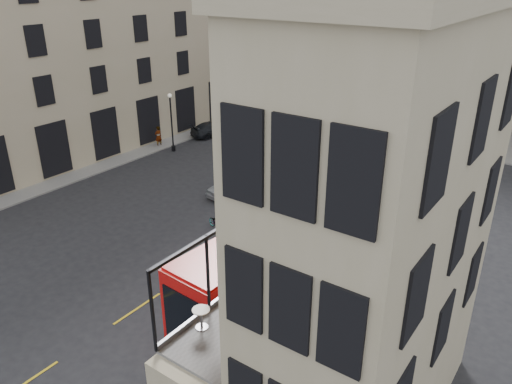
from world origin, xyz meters
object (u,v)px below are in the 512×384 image
Objects in this scene: cafe_table_near at (201,316)px; cafe_chair_c at (327,281)px; car_b at (382,135)px; pedestrian_c at (414,137)px; traffic_light_far at (255,106)px; bus_far at (297,106)px; street_lamp_b at (360,107)px; pedestrian_e at (158,136)px; pedestrian_d at (413,139)px; cafe_chair_a at (247,361)px; traffic_light_near at (286,189)px; pedestrian_a at (268,107)px; bicycle at (217,223)px; cyclist at (322,184)px; pedestrian_b at (280,124)px; cafe_table_far at (311,238)px; cafe_table_mid at (280,263)px; cafe_chair_d at (336,259)px; street_lamp_a at (172,126)px; car_c at (214,129)px; cafe_chair_b at (300,293)px; bus_near at (276,262)px; car_a at (234,184)px.

cafe_table_near is 0.91× the size of cafe_chair_c.
car_b is 2.99m from pedestrian_c.
traffic_light_far is 4.46m from bus_far.
pedestrian_c is (6.35, -1.63, -1.55)m from street_lamp_b.
pedestrian_e is 2.48× the size of cafe_chair_c.
cafe_chair_a is (7.13, -35.58, 4.03)m from pedestrian_d.
pedestrian_a is at bearing 126.75° from traffic_light_near.
bicycle is at bearing 146.99° from pedestrian_d.
cyclist reaches higher than pedestrian_b.
pedestrian_b is (-9.62, -3.23, 0.22)m from car_b.
pedestrian_e is at bearing 148.81° from cafe_table_far.
traffic_light_near is at bearing -177.19° from cyclist.
cafe_table_mid is 0.92× the size of cafe_chair_d.
cyclist is at bearing -24.79° from pedestrian_a.
bus_far is 5.60m from pedestrian_a.
pedestrian_a is at bearing 89.66° from street_lamp_a.
pedestrian_b is at bearing 121.38° from cafe_chair_a.
cafe_chair_a reaches higher than traffic_light_far.
car_c is at bearing 129.53° from cafe_table_near.
bus_far is 35.41m from cafe_table_mid.
pedestrian_c is at bearing 15.89° from traffic_light_far.
cafe_table_far reaches higher than pedestrian_e.
cafe_chair_a is (24.57, -37.26, 3.92)m from pedestrian_a.
cyclist is at bearing 112.76° from cafe_table_mid.
street_lamp_a is 30.36m from cafe_chair_b.
pedestrian_b is at bearing -117.63° from car_c.
bus_far is 6.25× the size of pedestrian_d.
bicycle is 14.56m from cafe_chair_c.
cyclist is at bearing 112.52° from cafe_chair_a.
car_b is at bearing -34.79° from pedestrian_c.
traffic_light_far is 2.32× the size of pedestrian_d.
cafe_chair_d is (24.13, -30.75, 3.95)m from pedestrian_a.
car_b is 14.87m from cyclist.
cafe_table_near is at bearing -75.49° from bus_near.
cafe_table_mid reaches higher than car_a.
bus_near is 14.45× the size of cafe_table_mid.
cafe_table_far reaches higher than car_c.
pedestrian_a is 2.24× the size of cafe_table_mid.
cafe_chair_d is at bearing 105.05° from cafe_chair_c.
car_b is (3.41, -2.13, -1.76)m from street_lamp_b.
cafe_chair_d is (13.22, -31.45, 2.48)m from street_lamp_b.
traffic_light_near is at bearing 131.04° from cafe_chair_d.
pedestrian_d is (17.44, -1.68, -0.11)m from pedestrian_a.
pedestrian_c reaches higher than pedestrian_d.
cafe_table_mid is (18.04, -27.96, 4.29)m from pedestrian_b.
cafe_table_near is 4.07m from cafe_table_mid.
bus_near is 9.09m from bicycle.
street_lamp_a reaches higher than bicycle.
traffic_light_far is 35.95m from cafe_chair_b.
pedestrian_e is (-6.78, -10.52, 0.13)m from pedestrian_b.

